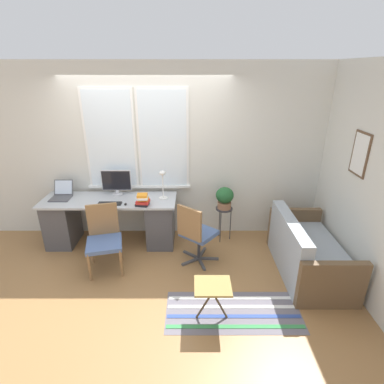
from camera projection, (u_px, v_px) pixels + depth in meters
ground_plane at (148, 253)px, 4.52m from camera, size 14.00×14.00×0.00m
wall_back_with_window at (149, 153)px, 4.65m from camera, size 9.00×0.12×2.70m
wall_right_with_picture at (347, 168)px, 3.99m from camera, size 0.08×9.00×2.70m
desk at (112, 220)px, 4.66m from camera, size 2.02×0.63×0.75m
laptop at (63, 194)px, 4.57m from camera, size 0.29×0.34×0.24m
monitor at (117, 182)px, 4.62m from camera, size 0.46×0.16×0.40m
keyboard at (111, 203)px, 4.36m from camera, size 0.34×0.12×0.02m
mouse at (126, 204)px, 4.33m from camera, size 0.03×0.06×0.03m
desk_lamp at (164, 180)px, 4.45m from camera, size 0.13×0.13×0.44m
book_stack at (143, 200)px, 4.31m from camera, size 0.21×0.18×0.16m
desk_chair_wooden at (105, 237)px, 4.05m from camera, size 0.54×0.55×0.89m
office_chair_swivel at (197, 233)px, 4.14m from camera, size 0.59×0.60×0.91m
couch_loveseat at (307, 254)px, 4.02m from camera, size 0.77×1.45×0.78m
plant_stand at (225, 212)px, 4.71m from camera, size 0.26×0.26×0.56m
potted_plant at (225, 197)px, 4.61m from camera, size 0.27×0.27×0.34m
floor_rug_striped at (234, 312)px, 3.42m from camera, size 1.54×0.65×0.01m
folding_stool at (213, 289)px, 3.19m from camera, size 0.39×0.33×0.46m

